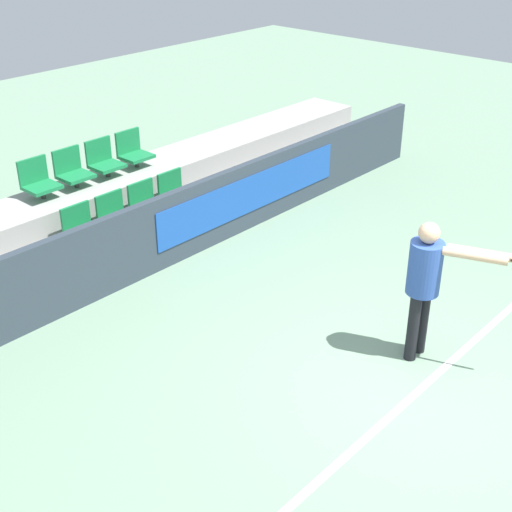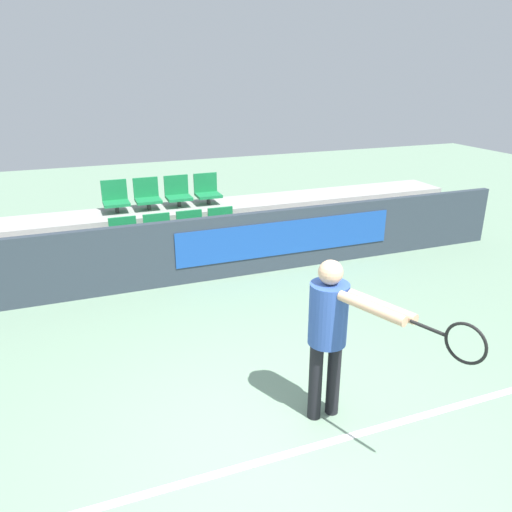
% 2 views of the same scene
% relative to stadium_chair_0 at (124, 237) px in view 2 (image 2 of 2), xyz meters
% --- Properties ---
extents(ground_plane, '(30.00, 30.00, 0.00)m').
position_rel_stadium_chair_0_xyz_m(ground_plane, '(0.83, -4.62, -0.66)').
color(ground_plane, gray).
extents(court_baseline, '(5.60, 0.08, 0.01)m').
position_rel_stadium_chair_0_xyz_m(court_baseline, '(0.83, -4.68, -0.66)').
color(court_baseline, white).
rests_on(court_baseline, ground).
extents(barrier_wall, '(11.90, 0.14, 1.04)m').
position_rel_stadium_chair_0_xyz_m(barrier_wall, '(0.87, -0.66, -0.14)').
color(barrier_wall, '#2D3842').
rests_on(barrier_wall, ground).
extents(bleacher_tier_front, '(11.50, 0.92, 0.42)m').
position_rel_stadium_chair_0_xyz_m(bleacher_tier_front, '(0.83, -0.12, -0.45)').
color(bleacher_tier_front, '#9E9E99').
rests_on(bleacher_tier_front, ground).
extents(bleacher_tier_middle, '(11.50, 0.92, 0.85)m').
position_rel_stadium_chair_0_xyz_m(bleacher_tier_middle, '(0.83, 0.80, -0.24)').
color(bleacher_tier_middle, '#9E9E99').
rests_on(bleacher_tier_middle, ground).
extents(stadium_chair_0, '(0.44, 0.40, 0.54)m').
position_rel_stadium_chair_0_xyz_m(stadium_chair_0, '(0.00, 0.00, 0.00)').
color(stadium_chair_0, '#333333').
rests_on(stadium_chair_0, bleacher_tier_front).
extents(stadium_chair_1, '(0.44, 0.40, 0.54)m').
position_rel_stadium_chair_0_xyz_m(stadium_chair_1, '(0.55, 0.00, 0.00)').
color(stadium_chair_1, '#333333').
rests_on(stadium_chair_1, bleacher_tier_front).
extents(stadium_chair_2, '(0.44, 0.40, 0.54)m').
position_rel_stadium_chair_0_xyz_m(stadium_chair_2, '(1.10, 0.00, 0.00)').
color(stadium_chair_2, '#333333').
rests_on(stadium_chair_2, bleacher_tier_front).
extents(stadium_chair_3, '(0.44, 0.40, 0.54)m').
position_rel_stadium_chair_0_xyz_m(stadium_chair_3, '(1.65, 0.00, 0.00)').
color(stadium_chair_3, '#333333').
rests_on(stadium_chair_3, bleacher_tier_front).
extents(stadium_chair_4, '(0.44, 0.40, 0.54)m').
position_rel_stadium_chair_0_xyz_m(stadium_chair_4, '(0.00, 0.92, 0.42)').
color(stadium_chair_4, '#333333').
rests_on(stadium_chair_4, bleacher_tier_middle).
extents(stadium_chair_5, '(0.44, 0.40, 0.54)m').
position_rel_stadium_chair_0_xyz_m(stadium_chair_5, '(0.55, 0.92, 0.42)').
color(stadium_chair_5, '#333333').
rests_on(stadium_chair_5, bleacher_tier_middle).
extents(stadium_chair_6, '(0.44, 0.40, 0.54)m').
position_rel_stadium_chair_0_xyz_m(stadium_chair_6, '(1.10, 0.92, 0.42)').
color(stadium_chair_6, '#333333').
rests_on(stadium_chair_6, bleacher_tier_middle).
extents(stadium_chair_7, '(0.44, 0.40, 0.54)m').
position_rel_stadium_chair_0_xyz_m(stadium_chair_7, '(1.65, 0.92, 0.42)').
color(stadium_chair_7, '#333333').
rests_on(stadium_chair_7, bleacher_tier_middle).
extents(tennis_player, '(0.69, 1.53, 1.64)m').
position_rel_stadium_chair_0_xyz_m(tennis_player, '(1.36, -4.37, 0.36)').
color(tennis_player, black).
rests_on(tennis_player, ground).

